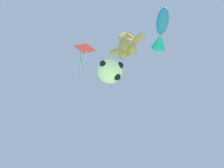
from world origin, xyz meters
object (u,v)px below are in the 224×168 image
(teddy_bear_kite, at_px, (127,45))
(soccer_ball_kite, at_px, (110,71))
(fish_kite_cobalt, at_px, (161,32))
(diamond_kite, at_px, (85,50))

(teddy_bear_kite, height_order, soccer_ball_kite, teddy_bear_kite)
(soccer_ball_kite, relative_size, fish_kite_cobalt, 0.46)
(soccer_ball_kite, height_order, fish_kite_cobalt, fish_kite_cobalt)
(teddy_bear_kite, distance_m, fish_kite_cobalt, 3.65)
(teddy_bear_kite, relative_size, diamond_kite, 0.58)
(teddy_bear_kite, bearing_deg, soccer_ball_kite, -162.81)
(soccer_ball_kite, distance_m, fish_kite_cobalt, 5.54)
(teddy_bear_kite, bearing_deg, fish_kite_cobalt, 49.90)
(fish_kite_cobalt, bearing_deg, diamond_kite, -160.70)
(teddy_bear_kite, relative_size, soccer_ball_kite, 1.64)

